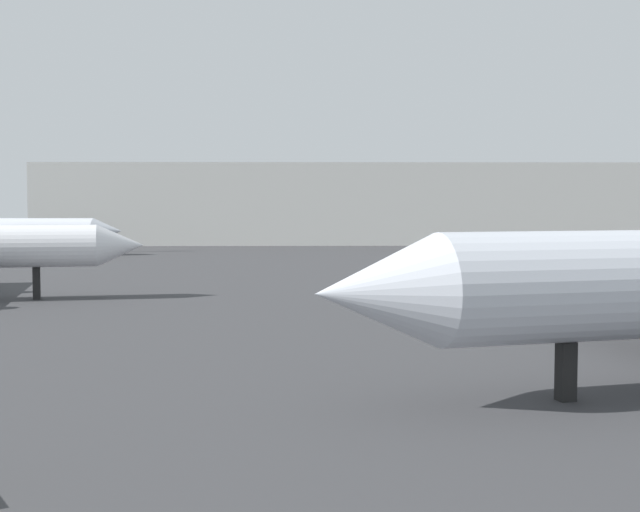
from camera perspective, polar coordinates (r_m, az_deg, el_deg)
name	(u,v)px	position (r m, az deg, el deg)	size (l,w,h in m)	color
airplane_far_left	(8,231)	(107.06, -19.41, 1.53)	(25.83, 21.38, 9.09)	silver
terminal_building	(351,204)	(133.13, 1.98, 3.37)	(89.12, 23.17, 11.42)	#B7B7B2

